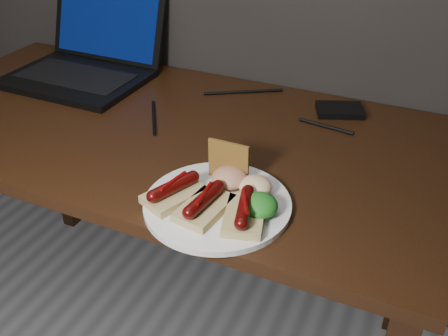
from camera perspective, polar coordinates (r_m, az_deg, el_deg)
desk at (r=1.29m, az=-7.50°, el=1.48°), size 1.40×0.70×0.75m
laptop at (r=1.56m, az=-15.37°, el=12.00°), size 0.39×0.37×0.25m
hard_drive at (r=1.32m, az=13.09°, el=6.47°), size 0.14×0.12×0.02m
desk_cables at (r=1.36m, az=-4.90°, el=7.80°), size 0.92×0.37×0.01m
plate at (r=0.95m, az=-0.75°, el=-4.14°), size 0.35×0.35×0.01m
bread_sausage_left at (r=0.95m, az=-5.75°, el=-2.67°), size 0.11×0.13×0.04m
bread_sausage_center at (r=0.91m, az=-2.26°, el=-4.15°), size 0.08×0.12×0.04m
bread_sausage_right at (r=0.89m, az=2.37°, el=-5.02°), size 0.10×0.13×0.04m
crispbread at (r=0.98m, az=0.52°, el=0.78°), size 0.08×0.01×0.08m
salad_greens at (r=0.91m, az=4.01°, el=-4.28°), size 0.07×0.07×0.04m
salsa_mound at (r=0.98m, az=0.67°, el=-1.10°), size 0.07×0.07×0.04m
coleslaw_mound at (r=0.96m, az=3.60°, el=-2.11°), size 0.06×0.06×0.04m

